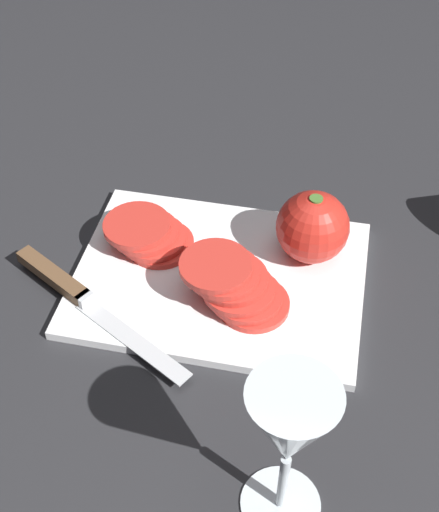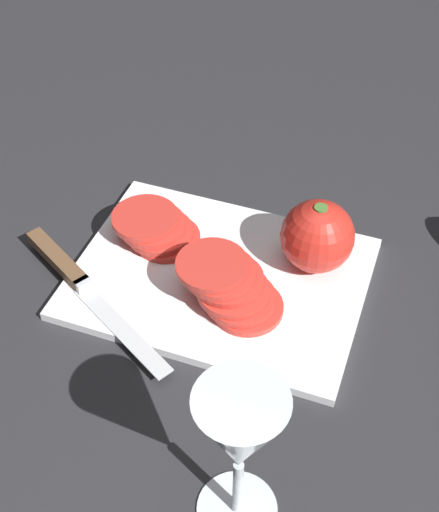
{
  "view_description": "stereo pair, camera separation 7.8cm",
  "coord_description": "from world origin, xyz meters",
  "px_view_note": "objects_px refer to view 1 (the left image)",
  "views": [
    {
      "loc": [
        0.18,
        -0.52,
        0.6
      ],
      "look_at": [
        0.07,
        0.03,
        0.04
      ],
      "focal_mm": 50.0,
      "sensor_mm": 36.0,
      "label": 1
    },
    {
      "loc": [
        0.26,
        -0.49,
        0.6
      ],
      "look_at": [
        0.07,
        0.03,
        0.04
      ],
      "focal_mm": 50.0,
      "sensor_mm": 36.0,
      "label": 2
    }
  ],
  "objects_px": {
    "tomato_slice_stack_near": "(149,235)",
    "tomato_slice_stack_far": "(235,285)",
    "wine_glass": "(290,434)",
    "knife": "(69,288)",
    "whole_tomato": "(313,227)"
  },
  "relations": [
    {
      "from": "tomato_slice_stack_near",
      "to": "tomato_slice_stack_far",
      "type": "relative_size",
      "value": 0.86
    },
    {
      "from": "tomato_slice_stack_near",
      "to": "tomato_slice_stack_far",
      "type": "distance_m",
      "value": 0.13
    },
    {
      "from": "wine_glass",
      "to": "knife",
      "type": "distance_m",
      "value": 0.34
    },
    {
      "from": "wine_glass",
      "to": "tomato_slice_stack_near",
      "type": "xyz_separation_m",
      "value": [
        -0.2,
        0.28,
        -0.09
      ]
    },
    {
      "from": "whole_tomato",
      "to": "knife",
      "type": "xyz_separation_m",
      "value": [
        -0.25,
        -0.11,
        -0.04
      ]
    },
    {
      "from": "wine_glass",
      "to": "tomato_slice_stack_far",
      "type": "height_order",
      "value": "wine_glass"
    },
    {
      "from": "knife",
      "to": "tomato_slice_stack_near",
      "type": "bearing_deg",
      "value": 83.14
    },
    {
      "from": "wine_glass",
      "to": "knife",
      "type": "bearing_deg",
      "value": 144.1
    },
    {
      "from": "tomato_slice_stack_far",
      "to": "tomato_slice_stack_near",
      "type": "bearing_deg",
      "value": 150.57
    },
    {
      "from": "wine_glass",
      "to": "tomato_slice_stack_near",
      "type": "relative_size",
      "value": 1.59
    },
    {
      "from": "wine_glass",
      "to": "tomato_slice_stack_far",
      "type": "xyz_separation_m",
      "value": [
        -0.08,
        0.22,
        -0.08
      ]
    },
    {
      "from": "whole_tomato",
      "to": "knife",
      "type": "bearing_deg",
      "value": -155.74
    },
    {
      "from": "whole_tomato",
      "to": "wine_glass",
      "type": "bearing_deg",
      "value": -87.84
    },
    {
      "from": "whole_tomato",
      "to": "tomato_slice_stack_far",
      "type": "bearing_deg",
      "value": -129.24
    },
    {
      "from": "tomato_slice_stack_near",
      "to": "tomato_slice_stack_far",
      "type": "xyz_separation_m",
      "value": [
        0.11,
        -0.06,
        0.01
      ]
    }
  ]
}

